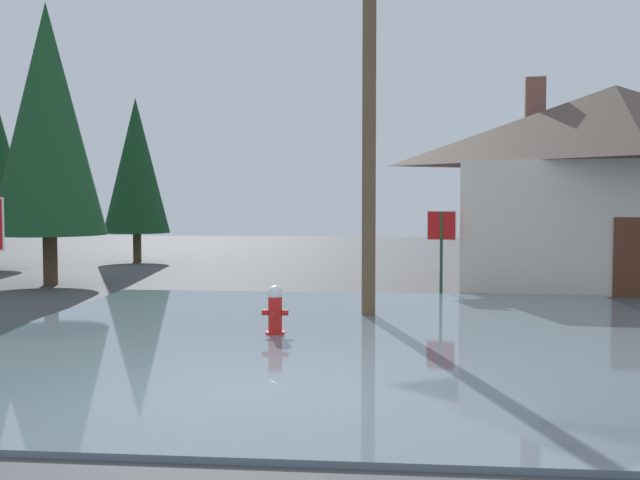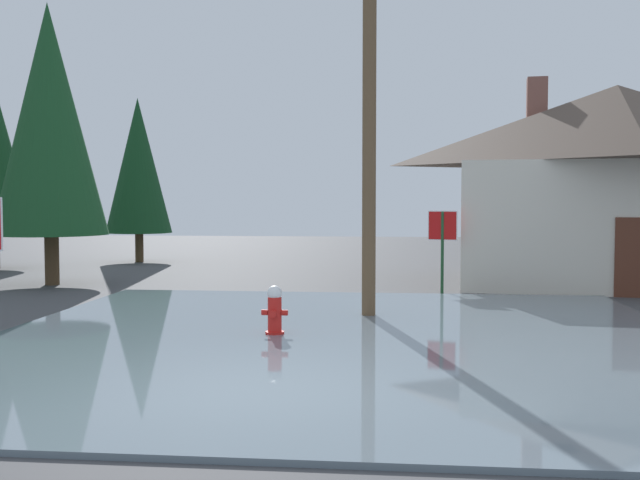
% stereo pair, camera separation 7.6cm
% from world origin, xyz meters
% --- Properties ---
extents(ground_plane, '(80.00, 80.00, 0.10)m').
position_xyz_m(ground_plane, '(0.00, 0.00, -0.05)').
color(ground_plane, '#424244').
extents(flood_puddle, '(12.21, 12.32, 0.07)m').
position_xyz_m(flood_puddle, '(0.81, 3.65, 0.04)').
color(flood_puddle, slate).
rests_on(flood_puddle, ground).
extents(lane_stop_bar, '(3.36, 0.49, 0.01)m').
position_xyz_m(lane_stop_bar, '(0.67, -1.17, 0.00)').
color(lane_stop_bar, silver).
rests_on(lane_stop_bar, ground).
extents(fire_hydrant, '(0.47, 0.40, 0.93)m').
position_xyz_m(fire_hydrant, '(-0.34, 3.80, 0.46)').
color(fire_hydrant, red).
rests_on(fire_hydrant, ground).
extents(utility_pole, '(1.60, 0.28, 8.61)m').
position_xyz_m(utility_pole, '(1.24, 6.12, 4.48)').
color(utility_pole, brown).
rests_on(utility_pole, ground).
extents(stop_sign_far, '(0.74, 0.23, 2.15)m').
position_xyz_m(stop_sign_far, '(2.99, 10.37, 1.53)').
color(stop_sign_far, '#1E4C28').
rests_on(stop_sign_far, ground).
extents(house, '(9.94, 7.68, 6.16)m').
position_xyz_m(house, '(8.07, 13.13, 2.97)').
color(house, silver).
rests_on(house, ground).
extents(pine_tree_tall_left, '(3.20, 3.20, 7.99)m').
position_xyz_m(pine_tree_tall_left, '(-8.00, 11.27, 4.70)').
color(pine_tree_tall_left, '#4C3823').
rests_on(pine_tree_tall_left, ground).
extents(pine_tree_short_left, '(2.55, 2.55, 6.37)m').
position_xyz_m(pine_tree_short_left, '(-8.18, 19.11, 3.75)').
color(pine_tree_short_left, '#4C3823').
rests_on(pine_tree_short_left, ground).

